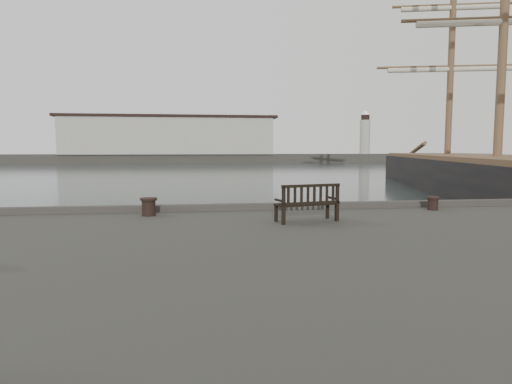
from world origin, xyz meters
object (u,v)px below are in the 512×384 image
Objects in this scene: bench at (307,210)px; bollard_left at (149,207)px; tall_ship_main at (496,185)px; bollard_right at (433,203)px.

bench is 4.09m from bollard_left.
bench is 25.43m from tall_ship_main.
bench is 4.26× the size of bollard_right.
bench reaches higher than bollard_left.
tall_ship_main is at bearing 31.64° from bench.
bollard_right is at bearing 6.73° from bench.
bench is 0.04× the size of tall_ship_main.
tall_ship_main is (21.65, 16.61, -1.01)m from bollard_left.
bench is at bearing -21.24° from bollard_left.
tall_ship_main is (13.82, 16.59, -0.97)m from bollard_right.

